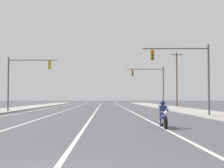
{
  "coord_description": "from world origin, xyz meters",
  "views": [
    {
      "loc": [
        1.06,
        -6.61,
        1.6
      ],
      "look_at": [
        1.68,
        22.11,
        2.81
      ],
      "focal_mm": 53.24,
      "sensor_mm": 36.0,
      "label": 1
    }
  ],
  "objects_px": {
    "motorcycle_with_rider": "(163,117)",
    "traffic_signal_near_left": "(23,75)",
    "traffic_signal_mid_right": "(153,81)",
    "traffic_signal_near_right": "(189,68)",
    "utility_pole_right_far": "(177,78)"
  },
  "relations": [
    {
      "from": "motorcycle_with_rider",
      "to": "traffic_signal_near_left",
      "type": "xyz_separation_m",
      "value": [
        -12.38,
        19.62,
        3.55
      ]
    },
    {
      "from": "traffic_signal_mid_right",
      "to": "motorcycle_with_rider",
      "type": "bearing_deg",
      "value": -97.22
    },
    {
      "from": "traffic_signal_near_right",
      "to": "traffic_signal_near_left",
      "type": "relative_size",
      "value": 1.0
    },
    {
      "from": "traffic_signal_near_right",
      "to": "traffic_signal_near_left",
      "type": "bearing_deg",
      "value": 150.96
    },
    {
      "from": "motorcycle_with_rider",
      "to": "traffic_signal_mid_right",
      "type": "distance_m",
      "value": 31.39
    },
    {
      "from": "traffic_signal_near_left",
      "to": "traffic_signal_near_right",
      "type": "bearing_deg",
      "value": -29.04
    },
    {
      "from": "traffic_signal_near_right",
      "to": "traffic_signal_mid_right",
      "type": "relative_size",
      "value": 1.0
    },
    {
      "from": "motorcycle_with_rider",
      "to": "traffic_signal_mid_right",
      "type": "height_order",
      "value": "traffic_signal_mid_right"
    },
    {
      "from": "motorcycle_with_rider",
      "to": "utility_pole_right_far",
      "type": "bearing_deg",
      "value": 76.72
    },
    {
      "from": "traffic_signal_near_right",
      "to": "traffic_signal_near_left",
      "type": "height_order",
      "value": "same"
    },
    {
      "from": "traffic_signal_near_right",
      "to": "utility_pole_right_far",
      "type": "distance_m",
      "value": 31.3
    },
    {
      "from": "motorcycle_with_rider",
      "to": "traffic_signal_mid_right",
      "type": "xyz_separation_m",
      "value": [
        3.92,
        30.94,
        3.55
      ]
    },
    {
      "from": "traffic_signal_near_left",
      "to": "utility_pole_right_far",
      "type": "bearing_deg",
      "value": 44.36
    },
    {
      "from": "traffic_signal_near_left",
      "to": "utility_pole_right_far",
      "type": "xyz_separation_m",
      "value": [
        22.12,
        21.63,
        0.94
      ]
    },
    {
      "from": "motorcycle_with_rider",
      "to": "utility_pole_right_far",
      "type": "distance_m",
      "value": 42.61
    }
  ]
}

